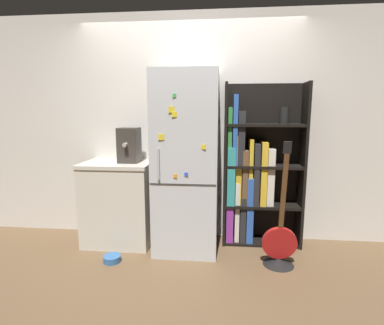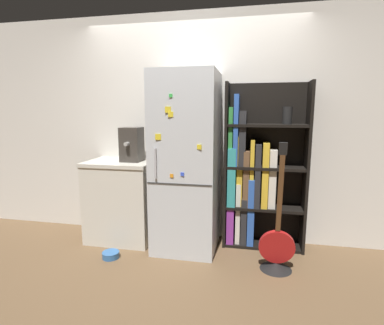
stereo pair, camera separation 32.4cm
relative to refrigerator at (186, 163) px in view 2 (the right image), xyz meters
name	(u,v)px [view 2 (the right image)]	position (x,y,z in m)	size (l,w,h in m)	color
ground_plane	(184,250)	(0.00, -0.11, -0.95)	(16.00, 16.00, 0.00)	brown
wall_back	(193,129)	(0.00, 0.36, 0.35)	(8.00, 0.05, 2.60)	silver
refrigerator	(186,163)	(0.00, 0.00, 0.00)	(0.67, 0.70, 1.91)	silver
bookshelf	(254,175)	(0.72, 0.21, -0.15)	(0.87, 0.30, 1.81)	black
kitchen_counter	(122,200)	(-0.79, 0.06, -0.48)	(0.77, 0.58, 0.94)	beige
espresso_machine	(132,144)	(-0.65, 0.07, 0.18)	(0.22, 0.29, 0.38)	#38332D
guitar	(276,252)	(0.95, -0.33, -0.78)	(0.34, 0.30, 1.24)	black
pet_bowl	(111,254)	(-0.71, -0.43, -0.92)	(0.18, 0.18, 0.07)	#3366A5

